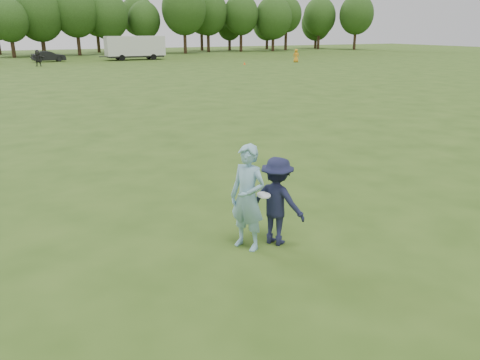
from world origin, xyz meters
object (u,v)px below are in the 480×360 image
(defender, at_px, (277,201))
(cargo_trailer, at_px, (135,47))
(player_far_d, at_px, (38,58))
(field_cone, at_px, (245,63))
(car_f, at_px, (49,56))
(thrower, at_px, (248,198))
(player_far_c, at_px, (296,56))

(defender, relative_size, cargo_trailer, 0.20)
(player_far_d, height_order, cargo_trailer, cargo_trailer)
(field_cone, relative_size, cargo_trailer, 0.03)
(car_f, bearing_deg, player_far_d, 160.02)
(defender, bearing_deg, thrower, 50.58)
(thrower, bearing_deg, car_f, 151.42)
(car_f, bearing_deg, defender, 172.41)
(field_cone, bearing_deg, player_far_c, 3.64)
(player_far_d, distance_m, car_f, 7.82)
(car_f, bearing_deg, player_far_c, -124.89)
(defender, xyz_separation_m, cargo_trailer, (12.47, 59.43, 0.87))
(defender, relative_size, player_far_c, 1.09)
(player_far_d, height_order, field_cone, player_far_d)
(thrower, distance_m, defender, 0.65)
(player_far_d, relative_size, cargo_trailer, 0.21)
(player_far_c, xyz_separation_m, field_cone, (-7.76, -0.49, -0.69))
(car_f, bearing_deg, field_cone, -133.92)
(thrower, distance_m, field_cone, 50.09)
(thrower, height_order, player_far_c, thrower)
(field_cone, bearing_deg, defender, -116.29)
(defender, bearing_deg, player_far_d, -31.82)
(player_far_d, xyz_separation_m, cargo_trailer, (13.10, 6.30, 0.84))
(defender, xyz_separation_m, player_far_c, (29.85, 45.21, -0.07))
(thrower, relative_size, player_far_c, 1.27)
(defender, distance_m, cargo_trailer, 60.73)
(defender, height_order, cargo_trailer, cargo_trailer)
(defender, relative_size, car_f, 0.43)
(thrower, height_order, cargo_trailer, cargo_trailer)
(thrower, relative_size, player_far_d, 1.14)
(defender, xyz_separation_m, player_far_d, (-0.63, 53.13, 0.02))
(defender, xyz_separation_m, car_f, (1.20, 60.73, -0.22))
(player_far_d, distance_m, field_cone, 24.24)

